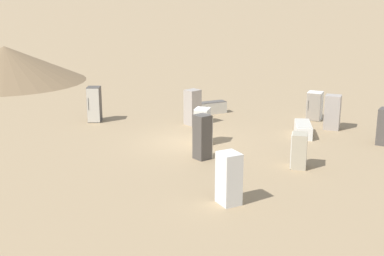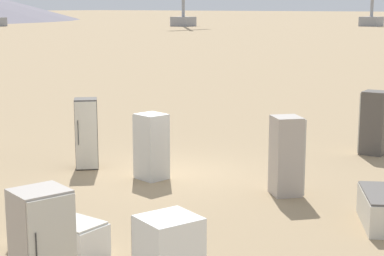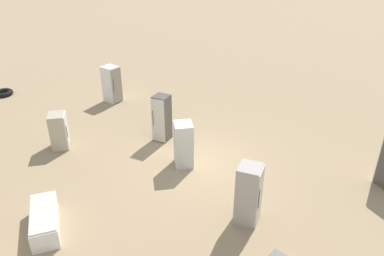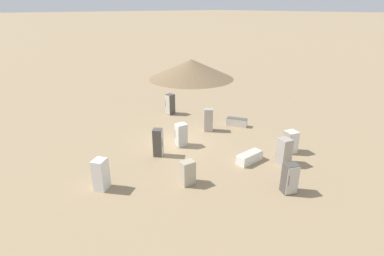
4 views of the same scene
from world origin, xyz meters
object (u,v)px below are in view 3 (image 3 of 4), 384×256
discarded_fridge_5 (59,131)px  discarded_fridge_9 (45,220)px  discarded_fridge_3 (249,194)px  scrap_tire (3,93)px  discarded_fridge_2 (112,84)px  discarded_fridge_7 (162,118)px  discarded_fridge_1 (183,145)px

discarded_fridge_5 → discarded_fridge_9: 4.79m
discarded_fridge_3 → scrap_tire: discarded_fridge_3 is taller
discarded_fridge_2 → discarded_fridge_7: 4.83m
discarded_fridge_3 → discarded_fridge_5: (5.01, -6.27, -0.21)m
discarded_fridge_9 → discarded_fridge_3: bearing=-15.4°
discarded_fridge_1 → discarded_fridge_5: 5.04m
discarded_fridge_5 → discarded_fridge_7: bearing=87.5°
discarded_fridge_1 → discarded_fridge_7: (0.22, -2.12, 0.11)m
discarded_fridge_9 → discarded_fridge_1: bearing=21.7°
discarded_fridge_7 → discarded_fridge_2: bearing=-29.2°
discarded_fridge_5 → discarded_fridge_9: bearing=0.3°
discarded_fridge_1 → discarded_fridge_7: 2.14m
discarded_fridge_2 → discarded_fridge_5: (2.66, 3.95, -0.19)m
discarded_fridge_7 → discarded_fridge_9: discarded_fridge_7 is taller
discarded_fridge_5 → scrap_tire: size_ratio=1.48×
discarded_fridge_1 → scrap_tire: bearing=135.6°
discarded_fridge_1 → discarded_fridge_3: discarded_fridge_3 is taller
scrap_tire → discarded_fridge_3: bearing=120.7°
discarded_fridge_3 → scrap_tire: 15.07m
discarded_fridge_5 → discarded_fridge_3: bearing=46.2°
discarded_fridge_5 → scrap_tire: bearing=-150.6°
discarded_fridge_2 → discarded_fridge_5: size_ratio=1.26×
discarded_fridge_1 → discarded_fridge_5: (4.18, -2.82, -0.13)m
discarded_fridge_2 → discarded_fridge_7: size_ratio=0.94×
discarded_fridge_3 → discarded_fridge_5: size_ratio=1.30×
discarded_fridge_1 → discarded_fridge_7: size_ratio=0.88×
discarded_fridge_9 → scrap_tire: size_ratio=1.95×
scrap_tire → discarded_fridge_1: bearing=125.8°
discarded_fridge_2 → scrap_tire: bearing=-60.9°
discarded_fridge_1 → discarded_fridge_2: discarded_fridge_2 is taller
discarded_fridge_1 → discarded_fridge_9: (4.78, 1.91, -0.52)m
discarded_fridge_2 → discarded_fridge_9: bearing=35.4°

